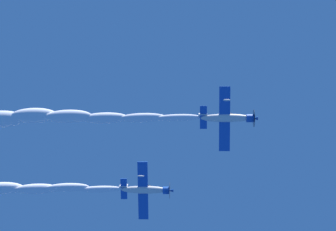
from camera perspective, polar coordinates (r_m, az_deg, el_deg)
airplane_lead at (r=65.90m, az=6.88°, el=-0.28°), size 7.71×7.79×3.71m
airplane_left_wingman at (r=71.94m, az=-2.50°, el=-8.48°), size 7.72×7.90×3.43m
smoke_trail_lead at (r=67.97m, az=-12.69°, el=-0.21°), size 27.44×15.04×2.74m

